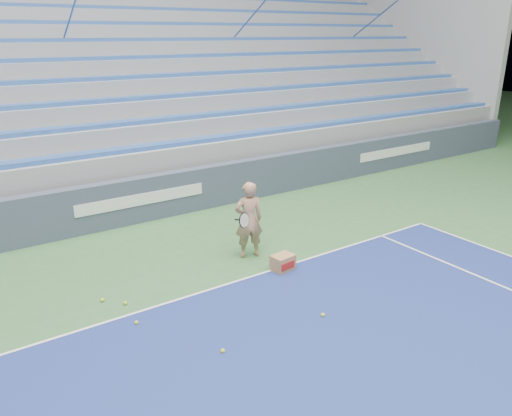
{
  "coord_description": "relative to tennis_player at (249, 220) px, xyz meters",
  "views": [
    {
      "loc": [
        -4.12,
        4.87,
        4.35
      ],
      "look_at": [
        1.01,
        12.38,
        1.15
      ],
      "focal_mm": 35.0,
      "sensor_mm": 36.0,
      "label": 1
    }
  ],
  "objects": [
    {
      "name": "tennis_ball_1",
      "position": [
        -2.88,
        -1.14,
        -0.77
      ],
      "size": [
        0.07,
        0.07,
        0.07
      ],
      "primitive_type": "sphere",
      "color": "#C8DE2D",
      "rests_on": "ground"
    },
    {
      "name": "bleachers",
      "position": [
        -1.04,
        8.91,
        1.56
      ],
      "size": [
        31.0,
        9.15,
        7.3
      ],
      "color": "gray",
      "rests_on": "ground"
    },
    {
      "name": "ball_box",
      "position": [
        0.19,
        -0.91,
        -0.64
      ],
      "size": [
        0.46,
        0.37,
        0.32
      ],
      "color": "#A2784E",
      "rests_on": "ground"
    },
    {
      "name": "tennis_ball_2",
      "position": [
        -3.09,
        -0.13,
        -0.77
      ],
      "size": [
        0.07,
        0.07,
        0.07
      ],
      "primitive_type": "sphere",
      "color": "#C8DE2D",
      "rests_on": "ground"
    },
    {
      "name": "tennis_ball_3",
      "position": [
        -2.13,
        -2.54,
        -0.77
      ],
      "size": [
        0.07,
        0.07,
        0.07
      ],
      "primitive_type": "sphere",
      "color": "#C8DE2D",
      "rests_on": "ground"
    },
    {
      "name": "tennis_ball_4",
      "position": [
        -0.3,
        -2.62,
        -0.77
      ],
      "size": [
        0.07,
        0.07,
        0.07
      ],
      "primitive_type": "sphere",
      "color": "#C8DE2D",
      "rests_on": "ground"
    },
    {
      "name": "tennis_ball_0",
      "position": [
        -2.81,
        -0.45,
        -0.77
      ],
      "size": [
        0.07,
        0.07,
        0.07
      ],
      "primitive_type": "sphere",
      "color": "#C8DE2D",
      "rests_on": "ground"
    },
    {
      "name": "tennis_player",
      "position": [
        0.0,
        0.0,
        0.0
      ],
      "size": [
        0.94,
        0.88,
        1.59
      ],
      "color": "tan",
      "rests_on": "ground"
    },
    {
      "name": "sponsor_barrier",
      "position": [
        -1.04,
        3.19,
        -0.25
      ],
      "size": [
        30.0,
        0.32,
        1.1
      ],
      "color": "#3C465B",
      "rests_on": "ground"
    }
  ]
}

